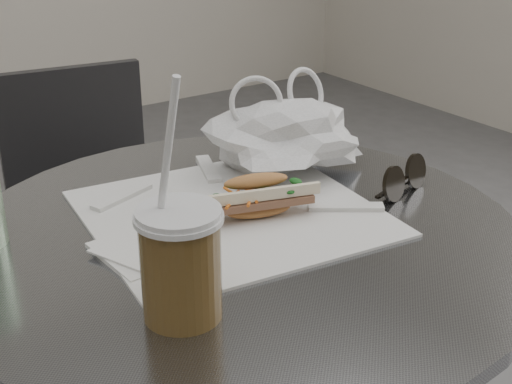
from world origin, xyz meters
TOP-DOWN VIEW (x-y plane):
  - chair_far at (0.05, 0.85)m, footprint 0.41×0.44m
  - sandwich_paper at (0.02, 0.25)m, footprint 0.42×0.40m
  - banh_mi at (0.04, 0.22)m, footprint 0.19×0.12m
  - iced_coffee at (-0.16, 0.07)m, footprint 0.09×0.09m
  - sunglasses at (0.27, 0.17)m, footprint 0.12×0.05m
  - plastic_bag at (0.17, 0.32)m, footprint 0.25×0.21m
  - napkin_stack at (-0.13, 0.22)m, footprint 0.14×0.14m

SIDE VIEW (x-z plane):
  - chair_far at x=0.05m, z-range -0.04..0.75m
  - sandwich_paper at x=0.02m, z-range 0.74..0.74m
  - napkin_stack at x=-0.13m, z-range 0.74..0.75m
  - sunglasses at x=0.27m, z-range 0.73..0.79m
  - banh_mi at x=0.04m, z-range 0.74..0.80m
  - plastic_bag at x=0.17m, z-range 0.74..0.86m
  - iced_coffee at x=-0.16m, z-range 0.67..0.94m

